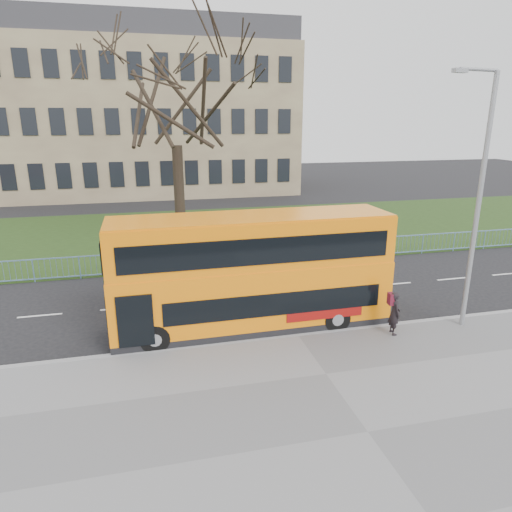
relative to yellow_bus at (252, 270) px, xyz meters
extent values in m
plane|color=black|center=(1.33, 0.38, -2.17)|extent=(120.00, 120.00, 0.00)
cube|color=slate|center=(1.33, -6.37, -2.11)|extent=(80.00, 10.50, 0.12)
cube|color=gray|center=(1.33, -1.17, -2.10)|extent=(80.00, 0.20, 0.14)
cube|color=#1E3212|center=(1.33, 14.68, -2.13)|extent=(80.00, 15.40, 0.08)
cube|color=#77634B|center=(-3.67, 35.38, 4.83)|extent=(30.00, 15.00, 14.00)
cube|color=orange|center=(0.00, 0.01, -0.94)|extent=(9.67, 2.40, 1.79)
cube|color=orange|center=(0.00, 0.01, 0.11)|extent=(9.67, 2.40, 0.31)
cube|color=orange|center=(0.00, 0.01, 1.07)|extent=(9.62, 2.35, 1.61)
cube|color=black|center=(0.56, -1.14, -0.87)|extent=(7.44, 0.12, 0.78)
cube|color=black|center=(0.01, -1.13, 0.99)|extent=(8.88, 0.13, 0.87)
cylinder|color=black|center=(-3.43, -1.06, -1.69)|extent=(0.96, 0.27, 0.96)
cylinder|color=black|center=(2.81, -1.00, -1.69)|extent=(0.96, 0.27, 0.96)
imported|color=black|center=(4.54, -1.84, -1.29)|extent=(0.42, 0.59, 1.52)
cylinder|color=gray|center=(7.33, -1.75, 2.20)|extent=(0.17, 0.17, 8.50)
cylinder|color=gray|center=(6.59, -1.86, 6.46)|extent=(1.49, 0.32, 0.11)
cube|color=gray|center=(5.86, -1.97, 6.40)|extent=(0.50, 0.26, 0.13)
camera|label=1|loc=(-3.36, -14.61, 5.03)|focal=32.00mm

